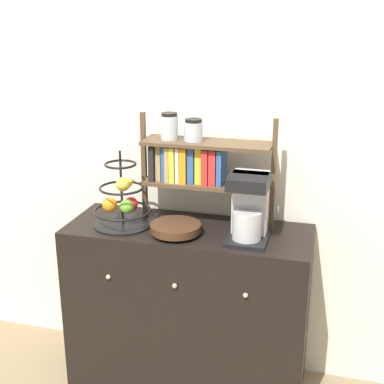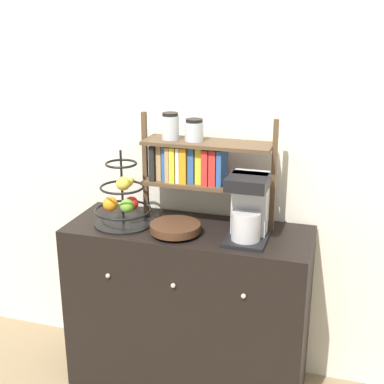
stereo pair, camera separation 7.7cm
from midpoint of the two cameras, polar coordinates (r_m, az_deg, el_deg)
The scene contains 6 objects.
wall_back at distance 2.85m, azimuth 0.30°, elevation 5.35°, with size 7.00×0.05×2.60m, color silver.
sideboard at distance 2.92m, azimuth -1.18°, elevation -12.24°, with size 1.25×0.48×0.91m.
coffee_maker at distance 2.55m, azimuth 5.23°, elevation -1.61°, with size 0.20×0.23×0.33m.
fruit_stand at distance 2.74m, azimuth -8.24°, elevation -1.12°, with size 0.30×0.30×0.39m.
wooden_bowl at distance 2.64m, azimuth -2.59°, elevation -3.89°, with size 0.25×0.25×0.06m.
shelf_hutch at distance 2.70m, azimuth -0.66°, elevation 3.50°, with size 0.70×0.20×0.57m.
Camera 1 is at (0.68, -2.18, 1.94)m, focal length 50.00 mm.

